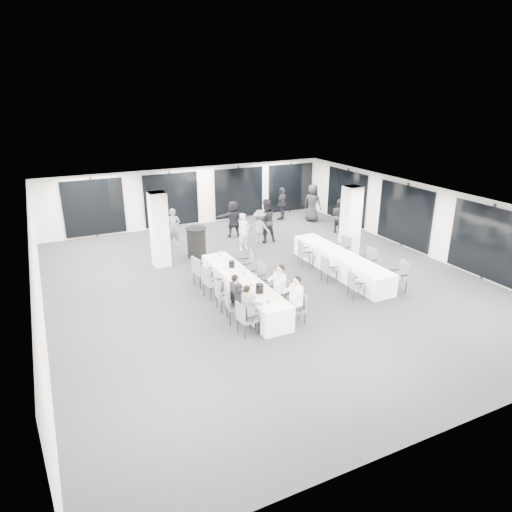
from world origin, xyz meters
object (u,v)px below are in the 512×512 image
at_px(standing_guest_d, 282,202).
at_px(standing_guest_g, 173,225).
at_px(chair_main_right_second, 282,293).
at_px(ice_bucket_far, 232,264).
at_px(banquet_table_side, 340,263).
at_px(chair_side_right_far, 344,247).
at_px(standing_guest_c, 260,225).
at_px(cocktail_table, 197,242).
at_px(chair_main_right_near, 299,307).
at_px(chair_side_right_mid, 369,260).
at_px(standing_guest_b, 266,218).
at_px(chair_main_right_fourth, 259,275).
at_px(standing_guest_h, 339,214).
at_px(banquet_table_main, 242,289).
at_px(chair_main_left_far, 200,270).
at_px(standing_guest_a, 244,229).
at_px(chair_main_left_near, 245,317).
at_px(chair_main_left_mid, 222,294).
at_px(chair_main_right_far, 247,263).
at_px(chair_main_left_second, 233,303).
at_px(standing_guest_e, 313,201).
at_px(chair_side_left_mid, 328,267).
at_px(chair_main_right_mid, 272,285).
at_px(standing_guest_f, 234,216).
at_px(ice_bucket_near, 260,289).
at_px(chair_main_left_fourth, 210,280).
at_px(chair_side_right_near, 400,275).
at_px(chair_side_left_far, 304,252).
at_px(chair_side_left_near, 355,283).

relative_size(standing_guest_d, standing_guest_g, 1.05).
xyz_separation_m(chair_main_right_second, ice_bucket_far, (-0.77, 2.06, 0.34)).
distance_m(banquet_table_side, standing_guest_d, 7.42).
relative_size(chair_side_right_far, standing_guest_c, 0.58).
bearing_deg(cocktail_table, standing_guest_g, 103.42).
distance_m(chair_main_right_near, chair_side_right_mid, 4.55).
bearing_deg(standing_guest_b, chair_main_right_fourth, 65.27).
height_order(chair_side_right_far, standing_guest_d, standing_guest_d).
bearing_deg(banquet_table_side, standing_guest_h, 55.13).
height_order(banquet_table_main, ice_bucket_far, ice_bucket_far).
xyz_separation_m(chair_main_left_far, standing_guest_a, (2.87, 2.81, 0.28)).
bearing_deg(chair_main_left_near, banquet_table_main, 152.06).
distance_m(chair_main_left_mid, chair_main_right_far, 2.48).
relative_size(chair_main_left_second, standing_guest_e, 0.48).
distance_m(chair_side_left_mid, standing_guest_h, 5.87).
bearing_deg(standing_guest_d, chair_main_right_fourth, 18.68).
distance_m(chair_main_left_mid, standing_guest_b, 6.74).
distance_m(chair_main_right_mid, ice_bucket_far, 1.64).
bearing_deg(chair_main_left_mid, banquet_table_side, 101.43).
bearing_deg(banquet_table_side, chair_side_right_far, 48.80).
distance_m(banquet_table_side, standing_guest_f, 5.96).
xyz_separation_m(chair_side_right_far, ice_bucket_near, (-4.92, -2.70, 0.32)).
relative_size(chair_side_left_mid, standing_guest_d, 0.47).
bearing_deg(chair_side_right_mid, ice_bucket_near, 94.53).
xyz_separation_m(chair_main_left_fourth, standing_guest_a, (2.87, 3.80, 0.28)).
bearing_deg(chair_main_left_fourth, chair_main_right_fourth, 76.53).
xyz_separation_m(standing_guest_a, ice_bucket_far, (-1.98, -3.43, -0.01)).
height_order(banquet_table_main, chair_main_right_far, chair_main_right_far).
xyz_separation_m(chair_main_right_far, standing_guest_f, (1.52, 4.75, 0.34)).
height_order(standing_guest_f, standing_guest_g, standing_guest_f).
xyz_separation_m(chair_side_right_near, chair_side_right_far, (-0.00, 3.09, -0.02)).
xyz_separation_m(banquet_table_side, standing_guest_h, (2.87, 4.12, 0.52)).
bearing_deg(standing_guest_h, banquet_table_main, 113.25).
xyz_separation_m(chair_main_right_fourth, chair_side_right_far, (4.09, 0.96, 0.05)).
relative_size(banquet_table_main, standing_guest_f, 2.67).
relative_size(banquet_table_side, chair_side_left_far, 5.07).
bearing_deg(chair_main_left_near, chair_main_right_far, 148.70).
distance_m(chair_side_right_mid, chair_side_right_far, 1.52).
xyz_separation_m(chair_main_left_mid, standing_guest_e, (7.75, 7.26, 0.53)).
relative_size(chair_side_left_mid, chair_side_right_near, 0.88).
bearing_deg(chair_side_left_far, chair_main_right_far, -70.80).
bearing_deg(chair_main_left_far, chair_main_right_fourth, 46.71).
relative_size(chair_side_left_near, chair_side_right_mid, 0.92).
height_order(chair_side_left_mid, chair_side_right_mid, chair_side_right_mid).
distance_m(chair_main_left_mid, ice_bucket_far, 1.67).
xyz_separation_m(standing_guest_a, standing_guest_f, (0.32, 1.79, 0.07)).
bearing_deg(chair_side_right_mid, standing_guest_e, -25.07).
bearing_deg(chair_side_right_far, ice_bucket_near, 105.05).
height_order(chair_side_right_far, standing_guest_a, standing_guest_a).
bearing_deg(chair_side_right_near, chair_side_left_near, 92.80).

